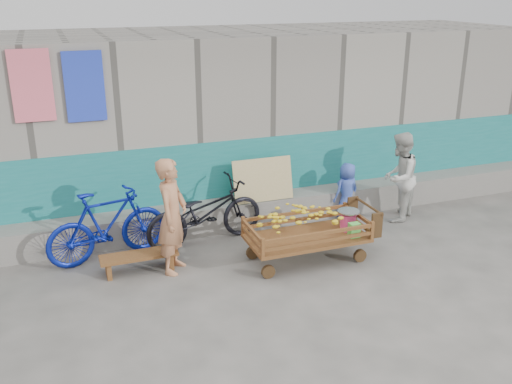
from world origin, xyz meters
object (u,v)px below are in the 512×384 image
object	(u,v)px
vendor_man	(172,216)
bicycle_blue	(107,225)
banana_cart	(305,226)
child	(347,191)
bench	(139,259)
bicycle_dark	(205,213)
woman	(399,177)

from	to	relation	value
vendor_man	bicycle_blue	world-z (taller)	vendor_man
banana_cart	bicycle_blue	bearing A→B (deg)	158.44
vendor_man	child	distance (m)	3.30
bicycle_blue	banana_cart	bearing A→B (deg)	-124.21
banana_cart	bench	xyz separation A→B (m)	(-2.29, 0.49, -0.34)
vendor_man	bicycle_dark	bearing A→B (deg)	-10.55
bench	vendor_man	distance (m)	0.79
woman	vendor_man	bearing A→B (deg)	-31.98
bench	bicycle_blue	distance (m)	0.73
bench	bicycle_blue	bearing A→B (deg)	121.94
woman	bicycle_blue	size ratio (longest dim) A/B	0.85
banana_cart	bench	bearing A→B (deg)	167.84
banana_cart	bench	size ratio (longest dim) A/B	1.75
bicycle_blue	child	bearing A→B (deg)	-99.77
banana_cart	bicycle_blue	world-z (taller)	bicycle_blue
bicycle_blue	bicycle_dark	bearing A→B (deg)	-100.75
child	banana_cart	bearing A→B (deg)	31.01
bench	woman	xyz separation A→B (m)	(4.41, 0.38, 0.56)
woman	bicycle_blue	xyz separation A→B (m)	(-4.75, 0.16, -0.22)
woman	bicycle_blue	distance (m)	4.76
child	bicycle_dark	bearing A→B (deg)	-8.00
banana_cart	child	world-z (taller)	child
vendor_man	bicycle_blue	size ratio (longest dim) A/B	0.92
child	bicycle_blue	size ratio (longest dim) A/B	0.55
banana_cart	bicycle_dark	distance (m)	1.60
bench	bicycle_blue	xyz separation A→B (m)	(-0.34, 0.55, 0.34)
vendor_man	child	xyz separation A→B (m)	(3.17, 0.87, -0.33)
bench	vendor_man	size ratio (longest dim) A/B	0.65
woman	bicycle_dark	world-z (taller)	woman
vendor_man	bicycle_blue	xyz separation A→B (m)	(-0.81, 0.67, -0.28)
bench	bicycle_dark	size ratio (longest dim) A/B	0.56
bicycle_dark	woman	bearing A→B (deg)	-103.32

